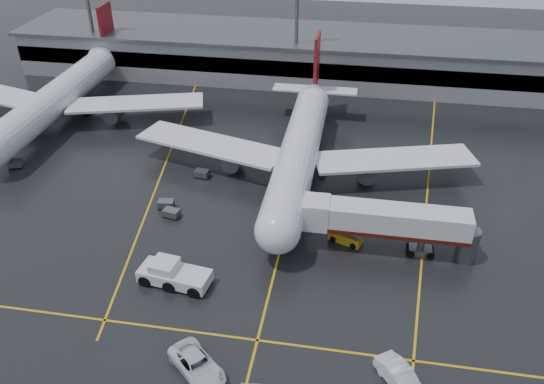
# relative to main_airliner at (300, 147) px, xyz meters

# --- Properties ---
(ground) EXTENTS (220.00, 220.00, 0.00)m
(ground) POSITION_rel_main_airliner_xyz_m (0.00, -9.70, -4.21)
(ground) COLOR black
(ground) RESTS_ON ground
(apron_line_centre) EXTENTS (0.25, 90.00, 0.02)m
(apron_line_centre) POSITION_rel_main_airliner_xyz_m (0.00, -9.70, -4.20)
(apron_line_centre) COLOR gold
(apron_line_centre) RESTS_ON ground
(apron_line_stop) EXTENTS (60.00, 0.25, 0.02)m
(apron_line_stop) POSITION_rel_main_airliner_xyz_m (0.00, -31.70, -4.20)
(apron_line_stop) COLOR gold
(apron_line_stop) RESTS_ON ground
(apron_line_left) EXTENTS (9.99, 69.35, 0.02)m
(apron_line_left) POSITION_rel_main_airliner_xyz_m (-20.00, 0.30, -4.20)
(apron_line_left) COLOR gold
(apron_line_left) RESTS_ON ground
(apron_line_right) EXTENTS (7.57, 69.64, 0.02)m
(apron_line_right) POSITION_rel_main_airliner_xyz_m (18.00, 0.30, -4.20)
(apron_line_right) COLOR gold
(apron_line_right) RESTS_ON ground
(terminal) EXTENTS (122.00, 19.00, 8.60)m
(terminal) POSITION_rel_main_airliner_xyz_m (0.00, 38.23, 0.11)
(terminal) COLOR gray
(terminal) RESTS_ON ground
(light_mast_left) EXTENTS (3.00, 1.20, 25.45)m
(light_mast_left) POSITION_rel_main_airliner_xyz_m (-45.00, 32.30, 10.27)
(light_mast_left) COLOR #595B60
(light_mast_left) RESTS_ON ground
(light_mast_mid) EXTENTS (3.00, 1.20, 25.45)m
(light_mast_mid) POSITION_rel_main_airliner_xyz_m (-5.00, 32.30, 10.27)
(light_mast_mid) COLOR #595B60
(light_mast_mid) RESTS_ON ground
(main_airliner) EXTENTS (48.80, 45.60, 14.10)m
(main_airliner) POSITION_rel_main_airliner_xyz_m (0.00, 0.00, 0.00)
(main_airliner) COLOR silver
(main_airliner) RESTS_ON ground
(second_airliner) EXTENTS (48.80, 45.60, 14.10)m
(second_airliner) POSITION_rel_main_airliner_xyz_m (-42.00, 12.00, 0.00)
(second_airliner) COLOR silver
(second_airliner) RESTS_ON ground
(jet_bridge) EXTENTS (19.90, 3.40, 6.05)m
(jet_bridge) POSITION_rel_main_airliner_xyz_m (11.87, -15.70, -0.28)
(jet_bridge) COLOR silver
(jet_bridge) RESTS_ON ground
(pushback_tractor) EXTENTS (8.06, 4.27, 2.75)m
(pushback_tractor) POSITION_rel_main_airliner_xyz_m (-10.48, -25.17, -3.11)
(pushback_tractor) COLOR silver
(pushback_tractor) RESTS_ON ground
(belt_loader) EXTENTS (4.18, 2.89, 2.44)m
(belt_loader) POSITION_rel_main_airliner_xyz_m (7.42, -14.78, -3.61)
(belt_loader) COLOR gold
(belt_loader) RESTS_ON ground
(service_van_a) EXTENTS (6.71, 6.49, 1.78)m
(service_van_a) POSITION_rel_main_airliner_xyz_m (-4.58, -36.24, -3.32)
(service_van_a) COLOR silver
(service_van_a) RESTS_ON ground
(service_van_c) EXTENTS (4.97, 5.80, 1.88)m
(service_van_c) POSITION_rel_main_airliner_xyz_m (13.34, -34.72, -3.27)
(service_van_c) COLOR silver
(service_van_c) RESTS_ON ground
(baggage_cart_a) EXTENTS (2.24, 1.71, 1.12)m
(baggage_cart_a) POSITION_rel_main_airliner_xyz_m (-14.59, -13.46, -3.58)
(baggage_cart_a) COLOR #595B60
(baggage_cart_a) RESTS_ON ground
(baggage_cart_b) EXTENTS (2.12, 1.49, 1.12)m
(baggage_cart_b) POSITION_rel_main_airliner_xyz_m (-15.93, -11.62, -3.58)
(baggage_cart_b) COLOR #595B60
(baggage_cart_b) RESTS_ON ground
(baggage_cart_c) EXTENTS (2.15, 1.55, 1.12)m
(baggage_cart_c) POSITION_rel_main_airliner_xyz_m (-13.48, -3.37, -3.58)
(baggage_cart_c) COLOR #595B60
(baggage_cart_c) RESTS_ON ground
(baggage_cart_d) EXTENTS (2.13, 1.51, 1.12)m
(baggage_cart_d) POSITION_rel_main_airliner_xyz_m (-46.54, -0.29, -3.58)
(baggage_cart_d) COLOR #595B60
(baggage_cart_d) RESTS_ON ground
(baggage_cart_e) EXTENTS (2.35, 1.98, 1.12)m
(baggage_cart_e) POSITION_rel_main_airliner_xyz_m (-41.01, -5.24, -3.58)
(baggage_cart_e) COLOR #595B60
(baggage_cart_e) RESTS_ON ground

